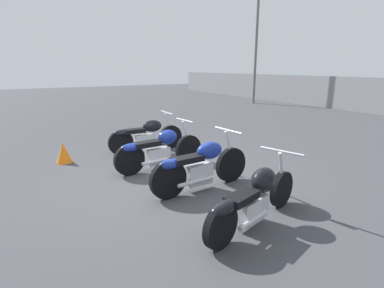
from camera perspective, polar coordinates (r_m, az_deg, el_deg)
ground_plane at (r=5.93m, az=-4.10°, el=-6.70°), size 60.00×60.00×0.00m
light_pole_left at (r=18.80m, az=12.28°, el=20.93°), size 0.70×0.35×7.36m
motorcycle_slot_0 at (r=7.79m, az=-8.90°, el=1.58°), size 0.70×1.99×0.99m
motorcycle_slot_1 at (r=6.41m, az=-6.34°, el=-1.08°), size 0.63×2.09×1.01m
motorcycle_slot_2 at (r=5.28m, az=1.59°, el=-4.20°), size 0.72×2.04×1.03m
motorcycle_slot_3 at (r=4.22m, az=11.76°, el=-10.10°), size 0.89×2.06×0.94m
traffic_cone_near at (r=7.45m, az=-23.29°, el=-1.54°), size 0.35×0.35×0.47m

